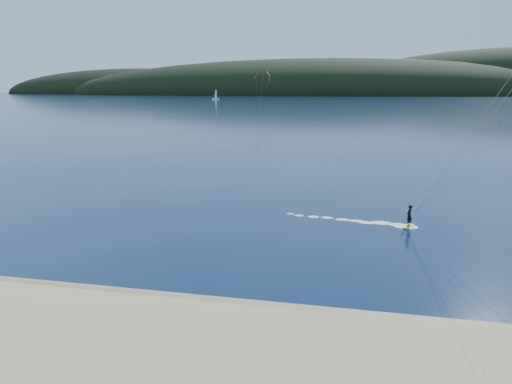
% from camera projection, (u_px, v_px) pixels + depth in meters
% --- Properties ---
extents(ground, '(1800.00, 1800.00, 0.00)m').
position_uv_depth(ground, '(180.00, 359.00, 19.15)').
color(ground, '#061832').
rests_on(ground, ground).
extents(wet_sand, '(220.00, 2.50, 0.10)m').
position_uv_depth(wet_sand, '(211.00, 308.00, 23.43)').
color(wet_sand, '#856F4D').
rests_on(wet_sand, ground).
extents(headland, '(1200.00, 310.00, 140.00)m').
position_uv_depth(headland, '(348.00, 95.00, 730.34)').
color(headland, black).
rests_on(headland, ground).
extents(kitesurfer_far, '(7.52, 6.20, 17.63)m').
position_uv_depth(kitesurfer_far, '(262.00, 79.00, 208.35)').
color(kitesurfer_far, '#BCDC19').
rests_on(kitesurfer_far, ground).
extents(sailboat, '(7.21, 4.48, 10.04)m').
position_uv_depth(sailboat, '(216.00, 99.00, 428.66)').
color(sailboat, white).
rests_on(sailboat, ground).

